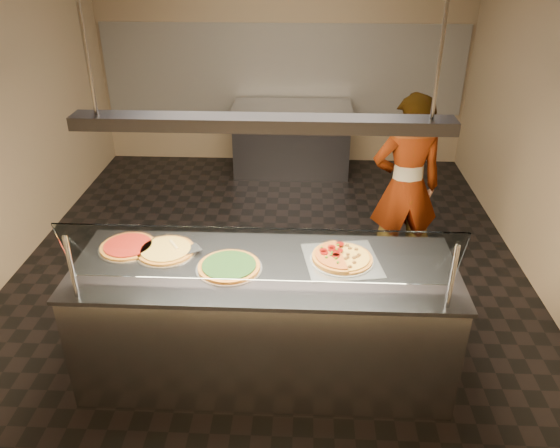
{
  "coord_description": "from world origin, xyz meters",
  "views": [
    {
      "loc": [
        0.31,
        -4.51,
        2.97
      ],
      "look_at": [
        0.14,
        -0.91,
        1.02
      ],
      "focal_mm": 35.0,
      "sensor_mm": 36.0,
      "label": 1
    }
  ],
  "objects_px": {
    "perforated_tray": "(342,259)",
    "worker": "(406,187)",
    "sneeze_guard": "(260,256)",
    "pizza_cheese": "(166,250)",
    "half_pizza_pepperoni": "(328,256)",
    "pizza_tomato": "(128,246)",
    "pizza_spatula": "(181,246)",
    "serving_counter": "(265,320)",
    "pizza_spinach": "(229,266)",
    "half_pizza_sausage": "(356,257)",
    "heat_lamp_housing": "(262,123)",
    "prep_table": "(292,139)"
  },
  "relations": [
    {
      "from": "heat_lamp_housing",
      "to": "pizza_spinach",
      "type": "bearing_deg",
      "value": -173.13
    },
    {
      "from": "perforated_tray",
      "to": "heat_lamp_housing",
      "type": "height_order",
      "value": "heat_lamp_housing"
    },
    {
      "from": "pizza_tomato",
      "to": "heat_lamp_housing",
      "type": "distance_m",
      "value": 1.44
    },
    {
      "from": "sneeze_guard",
      "to": "worker",
      "type": "distance_m",
      "value": 2.19
    },
    {
      "from": "sneeze_guard",
      "to": "worker",
      "type": "relative_size",
      "value": 1.36
    },
    {
      "from": "serving_counter",
      "to": "perforated_tray",
      "type": "bearing_deg",
      "value": 11.36
    },
    {
      "from": "sneeze_guard",
      "to": "pizza_cheese",
      "type": "relative_size",
      "value": 5.5
    },
    {
      "from": "prep_table",
      "to": "heat_lamp_housing",
      "type": "relative_size",
      "value": 0.68
    },
    {
      "from": "serving_counter",
      "to": "pizza_spatula",
      "type": "xyz_separation_m",
      "value": [
        -0.61,
        0.2,
        0.49
      ]
    },
    {
      "from": "pizza_cheese",
      "to": "perforated_tray",
      "type": "bearing_deg",
      "value": -2.66
    },
    {
      "from": "pizza_spinach",
      "to": "worker",
      "type": "height_order",
      "value": "worker"
    },
    {
      "from": "pizza_spatula",
      "to": "prep_table",
      "type": "xyz_separation_m",
      "value": [
        0.7,
        3.72,
        -0.49
      ]
    },
    {
      "from": "serving_counter",
      "to": "pizza_spinach",
      "type": "distance_m",
      "value": 0.54
    },
    {
      "from": "half_pizza_pepperoni",
      "to": "serving_counter",
      "type": "bearing_deg",
      "value": -165.89
    },
    {
      "from": "half_pizza_sausage",
      "to": "pizza_spinach",
      "type": "bearing_deg",
      "value": -171.17
    },
    {
      "from": "pizza_tomato",
      "to": "prep_table",
      "type": "distance_m",
      "value": 3.89
    },
    {
      "from": "perforated_tray",
      "to": "pizza_spatula",
      "type": "distance_m",
      "value": 1.15
    },
    {
      "from": "pizza_spinach",
      "to": "worker",
      "type": "bearing_deg",
      "value": 46.18
    },
    {
      "from": "sneeze_guard",
      "to": "prep_table",
      "type": "distance_m",
      "value": 4.33
    },
    {
      "from": "half_pizza_sausage",
      "to": "pizza_tomato",
      "type": "height_order",
      "value": "half_pizza_sausage"
    },
    {
      "from": "half_pizza_sausage",
      "to": "heat_lamp_housing",
      "type": "height_order",
      "value": "heat_lamp_housing"
    },
    {
      "from": "half_pizza_pepperoni",
      "to": "pizza_tomato",
      "type": "height_order",
      "value": "half_pizza_pepperoni"
    },
    {
      "from": "half_pizza_sausage",
      "to": "pizza_spatula",
      "type": "xyz_separation_m",
      "value": [
        -1.25,
        0.09,
        0.0
      ]
    },
    {
      "from": "pizza_cheese",
      "to": "worker",
      "type": "relative_size",
      "value": 0.25
    },
    {
      "from": "pizza_spatula",
      "to": "prep_table",
      "type": "bearing_deg",
      "value": 79.39
    },
    {
      "from": "pizza_spatula",
      "to": "heat_lamp_housing",
      "type": "distance_m",
      "value": 1.18
    },
    {
      "from": "pizza_spinach",
      "to": "heat_lamp_housing",
      "type": "relative_size",
      "value": 0.2
    },
    {
      "from": "pizza_spinach",
      "to": "pizza_spatula",
      "type": "relative_size",
      "value": 1.69
    },
    {
      "from": "pizza_spatula",
      "to": "heat_lamp_housing",
      "type": "height_order",
      "value": "heat_lamp_housing"
    },
    {
      "from": "serving_counter",
      "to": "half_pizza_sausage",
      "type": "height_order",
      "value": "half_pizza_sausage"
    },
    {
      "from": "heat_lamp_housing",
      "to": "prep_table",
      "type": "bearing_deg",
      "value": 88.8
    },
    {
      "from": "perforated_tray",
      "to": "pizza_spinach",
      "type": "bearing_deg",
      "value": -170.01
    },
    {
      "from": "perforated_tray",
      "to": "worker",
      "type": "xyz_separation_m",
      "value": [
        0.66,
        1.36,
        -0.05
      ]
    },
    {
      "from": "half_pizza_pepperoni",
      "to": "half_pizza_sausage",
      "type": "distance_m",
      "value": 0.2
    },
    {
      "from": "half_pizza_sausage",
      "to": "worker",
      "type": "height_order",
      "value": "worker"
    },
    {
      "from": "sneeze_guard",
      "to": "pizza_cheese",
      "type": "height_order",
      "value": "sneeze_guard"
    },
    {
      "from": "perforated_tray",
      "to": "pizza_spatula",
      "type": "xyz_separation_m",
      "value": [
        -1.15,
        0.09,
        0.02
      ]
    },
    {
      "from": "half_pizza_sausage",
      "to": "heat_lamp_housing",
      "type": "xyz_separation_m",
      "value": [
        -0.63,
        -0.11,
        0.99
      ]
    },
    {
      "from": "pizza_tomato",
      "to": "worker",
      "type": "height_order",
      "value": "worker"
    },
    {
      "from": "half_pizza_sausage",
      "to": "pizza_spinach",
      "type": "relative_size",
      "value": 0.98
    },
    {
      "from": "serving_counter",
      "to": "pizza_spinach",
      "type": "bearing_deg",
      "value": -173.13
    },
    {
      "from": "half_pizza_pepperoni",
      "to": "heat_lamp_housing",
      "type": "xyz_separation_m",
      "value": [
        -0.44,
        -0.11,
        0.99
      ]
    },
    {
      "from": "perforated_tray",
      "to": "worker",
      "type": "bearing_deg",
      "value": 64.09
    },
    {
      "from": "pizza_spinach",
      "to": "pizza_spatula",
      "type": "bearing_deg",
      "value": 149.02
    },
    {
      "from": "serving_counter",
      "to": "pizza_cheese",
      "type": "height_order",
      "value": "pizza_cheese"
    },
    {
      "from": "perforated_tray",
      "to": "half_pizza_sausage",
      "type": "relative_size",
      "value": 1.3
    },
    {
      "from": "half_pizza_pepperoni",
      "to": "pizza_spatula",
      "type": "relative_size",
      "value": 1.66
    },
    {
      "from": "pizza_spatula",
      "to": "heat_lamp_housing",
      "type": "bearing_deg",
      "value": -17.77
    },
    {
      "from": "pizza_spatula",
      "to": "pizza_spinach",
      "type": "bearing_deg",
      "value": -30.98
    },
    {
      "from": "sneeze_guard",
      "to": "half_pizza_pepperoni",
      "type": "xyz_separation_m",
      "value": [
        0.44,
        0.45,
        -0.26
      ]
    }
  ]
}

